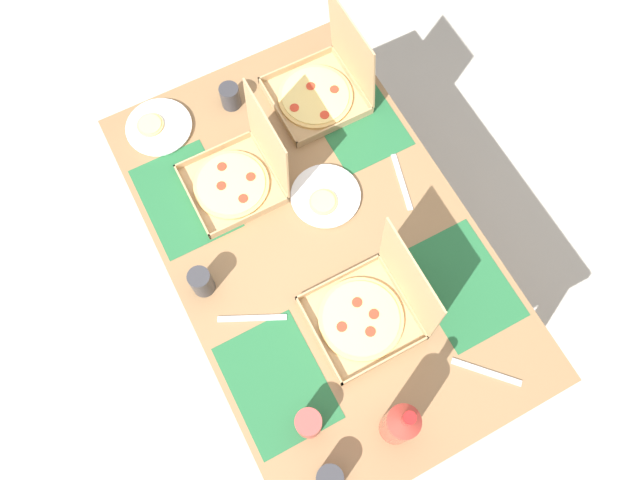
% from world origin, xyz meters
% --- Properties ---
extents(ground_plane, '(6.00, 6.00, 0.00)m').
position_xyz_m(ground_plane, '(0.00, 0.00, 0.00)').
color(ground_plane, beige).
extents(dining_table, '(1.50, 0.94, 0.75)m').
position_xyz_m(dining_table, '(0.00, 0.00, 0.64)').
color(dining_table, '#3F3328').
rests_on(dining_table, ground_plane).
extents(placemat_near_left, '(0.36, 0.26, 0.00)m').
position_xyz_m(placemat_near_left, '(-0.34, -0.32, 0.75)').
color(placemat_near_left, '#236638').
rests_on(placemat_near_left, dining_table).
extents(placemat_near_right, '(0.36, 0.26, 0.00)m').
position_xyz_m(placemat_near_right, '(0.34, -0.32, 0.75)').
color(placemat_near_right, '#236638').
rests_on(placemat_near_right, dining_table).
extents(placemat_far_left, '(0.36, 0.26, 0.00)m').
position_xyz_m(placemat_far_left, '(-0.34, 0.32, 0.75)').
color(placemat_far_left, '#236638').
rests_on(placemat_far_left, dining_table).
extents(placemat_far_right, '(0.36, 0.26, 0.00)m').
position_xyz_m(placemat_far_right, '(0.34, 0.32, 0.75)').
color(placemat_far_right, '#236638').
rests_on(placemat_far_right, dining_table).
extents(pizza_box_corner_right, '(0.28, 0.29, 0.32)m').
position_xyz_m(pizza_box_corner_right, '(-0.30, -0.13, 0.79)').
color(pizza_box_corner_right, tan).
rests_on(pizza_box_corner_right, dining_table).
extents(pizza_box_corner_left, '(0.29, 0.30, 0.33)m').
position_xyz_m(pizza_box_corner_left, '(0.29, 0.02, 0.80)').
color(pizza_box_corner_left, tan).
rests_on(pizza_box_corner_left, dining_table).
extents(pizza_box_center, '(0.30, 0.30, 0.33)m').
position_xyz_m(pizza_box_center, '(-0.48, 0.27, 0.80)').
color(pizza_box_center, tan).
rests_on(pizza_box_center, dining_table).
extents(plate_middle, '(0.23, 0.23, 0.03)m').
position_xyz_m(plate_middle, '(-0.12, 0.08, 0.76)').
color(plate_middle, white).
rests_on(plate_middle, dining_table).
extents(plate_near_left, '(0.23, 0.23, 0.03)m').
position_xyz_m(plate_near_left, '(-0.62, -0.30, 0.76)').
color(plate_near_left, white).
rests_on(plate_near_left, dining_table).
extents(soda_bottle, '(0.09, 0.09, 0.32)m').
position_xyz_m(soda_bottle, '(0.61, -0.08, 0.88)').
color(soda_bottle, '#B2382D').
rests_on(soda_bottle, dining_table).
extents(cup_clear_right, '(0.08, 0.08, 0.11)m').
position_xyz_m(cup_clear_right, '(0.49, -0.29, 0.80)').
color(cup_clear_right, '#BF4742').
rests_on(cup_clear_right, dining_table).
extents(cup_dark, '(0.07, 0.07, 0.09)m').
position_xyz_m(cup_dark, '(-0.59, -0.03, 0.79)').
color(cup_dark, '#333338').
rests_on(cup_dark, dining_table).
extents(cup_clear_left, '(0.07, 0.07, 0.11)m').
position_xyz_m(cup_clear_left, '(-0.03, -0.39, 0.80)').
color(cup_clear_left, '#333338').
rests_on(cup_clear_left, dining_table).
extents(cup_red, '(0.08, 0.08, 0.10)m').
position_xyz_m(cup_red, '(0.64, -0.31, 0.79)').
color(cup_red, '#333338').
rests_on(cup_red, dining_table).
extents(knife_by_far_left, '(0.21, 0.07, 0.00)m').
position_xyz_m(knife_by_far_left, '(-0.05, 0.33, 0.75)').
color(knife_by_far_left, '#B7B7BC').
rests_on(knife_by_far_left, dining_table).
extents(knife_by_near_right, '(0.17, 0.16, 0.00)m').
position_xyz_m(knife_by_near_right, '(0.60, 0.24, 0.75)').
color(knife_by_near_right, '#B7B7BC').
rests_on(knife_by_near_right, dining_table).
extents(knife_by_near_left, '(0.11, 0.20, 0.00)m').
position_xyz_m(knife_by_near_left, '(0.13, -0.30, 0.75)').
color(knife_by_near_left, '#B7B7BC').
rests_on(knife_by_near_left, dining_table).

